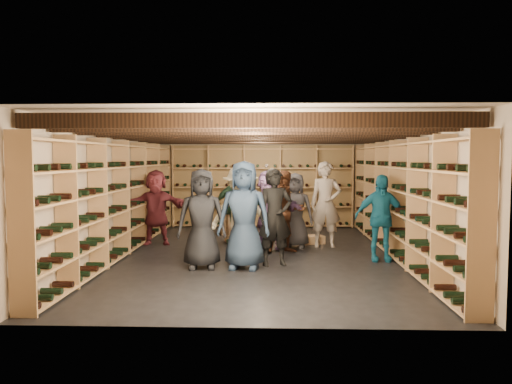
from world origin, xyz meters
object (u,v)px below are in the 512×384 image
object	(u,v)px
person_3	(241,214)
person_6	(244,215)
crate_stack_left	(238,226)
person_0	(202,219)
person_11	(268,209)
person_12	(295,210)
person_8	(286,212)
person_5	(156,207)
person_10	(235,207)
crate_stack_right	(232,224)
person_1	(275,217)
crate_loose	(311,240)
person_7	(326,204)
person_4	(380,218)

from	to	relation	value
person_3	person_6	xyz separation A→B (m)	(0.09, -0.54, 0.05)
crate_stack_left	person_0	bearing A→B (deg)	-99.10
person_11	person_12	xyz separation A→B (m)	(0.54, 0.10, -0.03)
person_8	person_5	bearing A→B (deg)	145.73
person_0	person_10	bearing A→B (deg)	74.85
crate_stack_right	person_10	world-z (taller)	person_10
person_1	crate_loose	bearing A→B (deg)	51.59
crate_loose	person_7	world-z (taller)	person_7
person_8	person_12	xyz separation A→B (m)	(0.20, 0.55, -0.03)
person_6	person_12	distance (m)	2.15
person_5	crate_stack_right	bearing A→B (deg)	40.49
person_3	person_6	size ratio (longest dim) A/B	0.94
person_5	crate_loose	bearing A→B (deg)	-0.33
crate_stack_right	person_1	bearing A→B (deg)	-73.41
crate_stack_right	person_0	distance (m)	3.72
person_1	person_7	distance (m)	2.07
person_12	person_7	bearing A→B (deg)	17.97
person_4	person_5	world-z (taller)	person_5
crate_stack_left	person_11	xyz separation A→B (m)	(0.67, -0.75, 0.46)
crate_loose	person_5	world-z (taller)	person_5
person_1	person_7	size ratio (longest dim) A/B	0.94
crate_stack_right	crate_loose	xyz separation A→B (m)	(1.80, -1.25, -0.17)
crate_stack_left	person_4	size ratio (longest dim) A/B	0.44
person_3	person_10	xyz separation A→B (m)	(-0.25, 1.88, -0.06)
crate_stack_left	person_4	distance (m)	3.29
person_0	person_3	bearing A→B (deg)	34.60
person_1	person_11	world-z (taller)	person_1
person_11	person_10	bearing A→B (deg)	157.97
person_0	person_4	size ratio (longest dim) A/B	1.07
person_0	person_1	xyz separation A→B (m)	(1.22, 0.25, -0.00)
person_4	person_7	world-z (taller)	person_7
person_5	person_6	bearing A→B (deg)	-52.05
person_4	person_0	bearing A→B (deg)	-166.82
crate_stack_right	person_12	bearing A→B (deg)	-50.66
crate_loose	person_3	xyz separation A→B (m)	(-1.39, -1.88, 0.75)
crate_stack_left	person_8	distance (m)	1.63
person_8	person_0	bearing A→B (deg)	-152.67
person_5	person_8	world-z (taller)	person_8
person_6	person_8	world-z (taller)	person_6
crate_stack_right	person_1	world-z (taller)	person_1
person_4	person_8	world-z (taller)	person_8
person_8	crate_stack_left	bearing A→B (deg)	112.99
person_0	person_12	world-z (taller)	person_0
person_5	person_8	xyz separation A→B (m)	(2.70, -0.84, 0.00)
person_1	person_8	xyz separation A→B (m)	(0.20, 1.13, -0.04)
crate_loose	person_5	xyz separation A→B (m)	(-3.28, -0.19, 0.70)
crate_loose	person_11	world-z (taller)	person_11
crate_stack_left	person_12	distance (m)	1.43
crate_loose	person_5	distance (m)	3.36
person_7	crate_loose	bearing A→B (deg)	124.66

